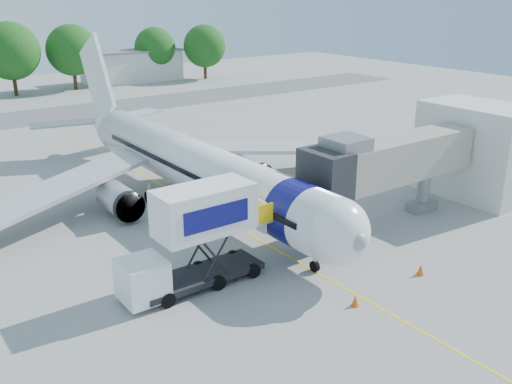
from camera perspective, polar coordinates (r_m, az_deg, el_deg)
ground at (r=39.49m, az=-3.37°, el=-2.77°), size 160.00×160.00×0.00m
guidance_line at (r=39.49m, az=-3.37°, el=-2.77°), size 0.15×70.00×0.01m
taxiway_strip at (r=76.85m, az=-20.88°, el=7.07°), size 120.00×10.00×0.01m
aircraft at (r=41.83m, az=-6.54°, el=2.72°), size 34.17×37.73×11.35m
jet_bridge at (r=38.02m, az=12.57°, el=2.83°), size 13.90×3.20×6.60m
terminal_stub at (r=46.44m, az=21.17°, el=3.92°), size 5.00×8.00×7.00m
catering_hiloader at (r=29.91m, az=-6.20°, el=-4.70°), size 8.50×2.44×5.50m
ground_tug at (r=27.86m, az=22.87°, el=-12.94°), size 3.92×2.80×1.41m
safety_cone_a at (r=33.24m, az=16.13°, el=-7.48°), size 0.41×0.41×0.66m
safety_cone_b at (r=29.50m, az=9.89°, el=-10.68°), size 0.38×0.38×0.60m
outbuilding_right at (r=102.44m, az=-12.28°, el=12.26°), size 16.40×7.40×5.30m
tree_d at (r=92.77m, az=-23.36°, el=12.82°), size 8.42×8.42×10.73m
tree_e at (r=95.55m, az=-17.93°, el=13.34°), size 7.86×7.86×10.02m
tree_f at (r=102.81m, az=-10.07°, el=13.99°), size 7.04×7.04×8.98m
tree_g at (r=102.91m, az=-5.17°, el=14.33°), size 7.31×7.31×9.33m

